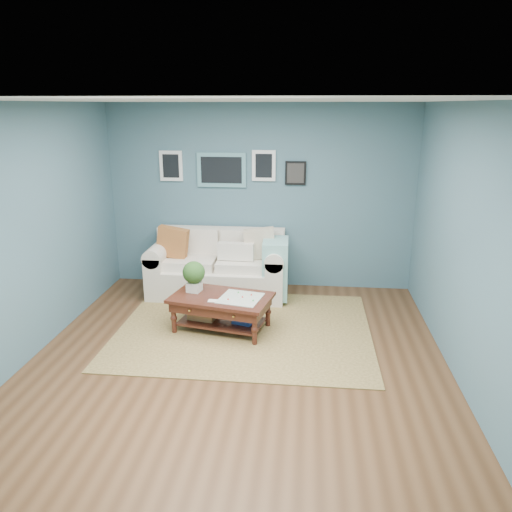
# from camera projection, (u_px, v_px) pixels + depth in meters

# --- Properties ---
(room_shell) EXTENTS (5.00, 5.02, 2.70)m
(room_shell) POSITION_uv_depth(u_px,v_px,m) (235.00, 240.00, 5.03)
(room_shell) COLOR brown
(room_shell) RESTS_ON ground
(area_rug) EXTENTS (3.08, 2.46, 0.01)m
(area_rug) POSITION_uv_depth(u_px,v_px,m) (244.00, 329.00, 6.16)
(area_rug) COLOR brown
(area_rug) RESTS_ON ground
(loveseat) EXTENTS (1.99, 0.91, 1.02)m
(loveseat) POSITION_uv_depth(u_px,v_px,m) (224.00, 266.00, 7.22)
(loveseat) COLOR silver
(loveseat) RESTS_ON ground
(coffee_table) EXTENTS (1.30, 0.92, 0.83)m
(coffee_table) POSITION_uv_depth(u_px,v_px,m) (217.00, 301.00, 6.08)
(coffee_table) COLOR black
(coffee_table) RESTS_ON ground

